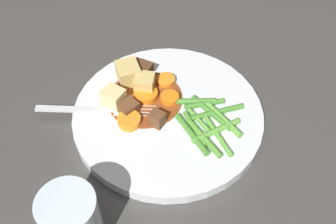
% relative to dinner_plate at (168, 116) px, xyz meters
% --- Properties ---
extents(ground_plane, '(3.00, 3.00, 0.00)m').
position_rel_dinner_plate_xyz_m(ground_plane, '(0.00, 0.00, -0.01)').
color(ground_plane, '#423F3D').
extents(dinner_plate, '(0.28, 0.28, 0.02)m').
position_rel_dinner_plate_xyz_m(dinner_plate, '(0.00, 0.00, 0.00)').
color(dinner_plate, white).
rests_on(dinner_plate, ground_plane).
extents(stew_sauce, '(0.11, 0.11, 0.00)m').
position_rel_dinner_plate_xyz_m(stew_sauce, '(0.04, -0.01, 0.01)').
color(stew_sauce, brown).
rests_on(stew_sauce, dinner_plate).
extents(carrot_slice_0, '(0.05, 0.05, 0.01)m').
position_rel_dinner_plate_xyz_m(carrot_slice_0, '(0.04, -0.01, 0.01)').
color(carrot_slice_0, orange).
rests_on(carrot_slice_0, dinner_plate).
extents(carrot_slice_1, '(0.03, 0.03, 0.01)m').
position_rel_dinner_plate_xyz_m(carrot_slice_1, '(0.03, -0.05, 0.01)').
color(carrot_slice_1, orange).
rests_on(carrot_slice_1, dinner_plate).
extents(carrot_slice_2, '(0.04, 0.04, 0.01)m').
position_rel_dinner_plate_xyz_m(carrot_slice_2, '(0.01, -0.02, 0.01)').
color(carrot_slice_2, orange).
rests_on(carrot_slice_2, dinner_plate).
extents(carrot_slice_3, '(0.04, 0.04, 0.01)m').
position_rel_dinner_plate_xyz_m(carrot_slice_3, '(0.04, 0.04, 0.01)').
color(carrot_slice_3, orange).
rests_on(carrot_slice_3, dinner_plate).
extents(potato_chunk_0, '(0.05, 0.05, 0.03)m').
position_rel_dinner_plate_xyz_m(potato_chunk_0, '(0.08, -0.03, 0.02)').
color(potato_chunk_0, '#DBBC6B').
rests_on(potato_chunk_0, dinner_plate).
extents(potato_chunk_1, '(0.04, 0.04, 0.03)m').
position_rel_dinner_plate_xyz_m(potato_chunk_1, '(0.05, -0.02, 0.02)').
color(potato_chunk_1, '#DBBC6B').
rests_on(potato_chunk_1, dinner_plate).
extents(potato_chunk_2, '(0.03, 0.03, 0.03)m').
position_rel_dinner_plate_xyz_m(potato_chunk_2, '(0.08, 0.02, 0.02)').
color(potato_chunk_2, '#EAD68C').
rests_on(potato_chunk_2, dinner_plate).
extents(meat_chunk_0, '(0.03, 0.03, 0.02)m').
position_rel_dinner_plate_xyz_m(meat_chunk_0, '(0.07, -0.05, 0.02)').
color(meat_chunk_0, '#56331E').
rests_on(meat_chunk_0, dinner_plate).
extents(meat_chunk_1, '(0.02, 0.02, 0.02)m').
position_rel_dinner_plate_xyz_m(meat_chunk_1, '(0.01, 0.03, 0.02)').
color(meat_chunk_1, brown).
rests_on(meat_chunk_1, dinner_plate).
extents(meat_chunk_2, '(0.03, 0.03, 0.02)m').
position_rel_dinner_plate_xyz_m(meat_chunk_2, '(0.05, 0.02, 0.02)').
color(meat_chunk_2, brown).
rests_on(meat_chunk_2, dinner_plate).
extents(green_bean_0, '(0.07, 0.04, 0.01)m').
position_rel_dinner_plate_xyz_m(green_bean_0, '(-0.08, -0.02, 0.01)').
color(green_bean_0, '#66AD42').
rests_on(green_bean_0, dinner_plate).
extents(green_bean_1, '(0.05, 0.07, 0.01)m').
position_rel_dinner_plate_xyz_m(green_bean_1, '(-0.08, 0.01, 0.01)').
color(green_bean_1, '#66AD42').
rests_on(green_bean_1, dinner_plate).
extents(green_bean_2, '(0.06, 0.03, 0.01)m').
position_rel_dinner_plate_xyz_m(green_bean_2, '(-0.03, -0.03, 0.01)').
color(green_bean_2, '#4C8E33').
rests_on(green_bean_2, dinner_plate).
extents(green_bean_3, '(0.07, 0.06, 0.01)m').
position_rel_dinner_plate_xyz_m(green_bean_3, '(-0.07, -0.03, 0.01)').
color(green_bean_3, '#4C8E33').
rests_on(green_bean_3, dinner_plate).
extents(green_bean_4, '(0.06, 0.05, 0.01)m').
position_rel_dinner_plate_xyz_m(green_bean_4, '(-0.08, 0.01, 0.01)').
color(green_bean_4, '#66AD42').
rests_on(green_bean_4, dinner_plate).
extents(green_bean_5, '(0.07, 0.05, 0.01)m').
position_rel_dinner_plate_xyz_m(green_bean_5, '(-0.06, 0.02, 0.01)').
color(green_bean_5, '#599E38').
rests_on(green_bean_5, dinner_plate).
extents(green_bean_6, '(0.07, 0.04, 0.01)m').
position_rel_dinner_plate_xyz_m(green_bean_6, '(-0.06, -0.02, 0.01)').
color(green_bean_6, '#4C8E33').
rests_on(green_bean_6, dinner_plate).
extents(green_bean_7, '(0.07, 0.05, 0.01)m').
position_rel_dinner_plate_xyz_m(green_bean_7, '(-0.05, 0.03, 0.01)').
color(green_bean_7, '#4C8E33').
rests_on(green_bean_7, dinner_plate).
extents(green_bean_8, '(0.05, 0.05, 0.01)m').
position_rel_dinner_plate_xyz_m(green_bean_8, '(-0.05, 0.01, 0.01)').
color(green_bean_8, '#599E38').
rests_on(green_bean_8, dinner_plate).
extents(green_bean_9, '(0.05, 0.03, 0.01)m').
position_rel_dinner_plate_xyz_m(green_bean_9, '(-0.05, -0.00, 0.01)').
color(green_bean_9, '#66AD42').
rests_on(green_bean_9, dinner_plate).
extents(green_bean_10, '(0.05, 0.04, 0.01)m').
position_rel_dinner_plate_xyz_m(green_bean_10, '(-0.04, -0.03, 0.01)').
color(green_bean_10, '#4C8E33').
rests_on(green_bean_10, dinner_plate).
extents(fork, '(0.17, 0.08, 0.00)m').
position_rel_dinner_plate_xyz_m(fork, '(0.09, 0.04, 0.01)').
color(fork, silver).
rests_on(fork, dinner_plate).
extents(water_glass, '(0.07, 0.07, 0.09)m').
position_rel_dinner_plate_xyz_m(water_glass, '(0.02, 0.21, 0.04)').
color(water_glass, silver).
rests_on(water_glass, ground_plane).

